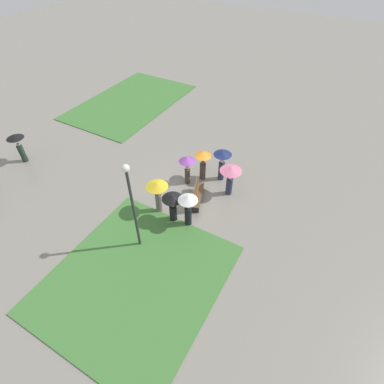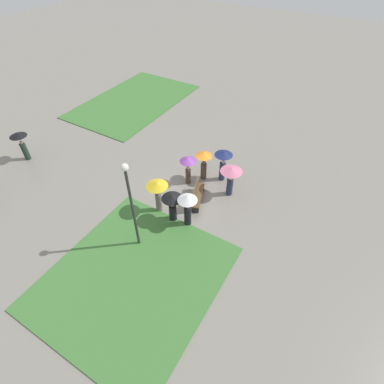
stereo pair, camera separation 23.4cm
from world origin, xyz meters
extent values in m
plane|color=gray|center=(0.00, 0.00, 0.00)|extent=(90.00, 90.00, 0.00)
cube|color=#427A38|center=(-6.16, -0.82, 0.03)|extent=(7.57, 6.90, 0.06)
cube|color=#427A38|center=(6.95, 9.69, 0.03)|extent=(10.55, 6.62, 0.06)
cube|color=brown|center=(-0.63, -0.84, 0.42)|extent=(1.98, 1.06, 0.05)
cube|color=brown|center=(-0.69, -0.68, 0.68)|extent=(1.86, 0.71, 0.45)
cube|color=#232326|center=(-1.46, -1.14, 0.20)|extent=(0.20, 0.38, 0.40)
cube|color=#232326|center=(0.19, -0.55, 0.20)|extent=(0.20, 0.38, 0.40)
cylinder|color=#2D2D30|center=(-4.58, 0.12, 2.23)|extent=(0.12, 0.12, 4.46)
sphere|color=white|center=(-4.58, 0.12, 4.62)|extent=(0.32, 0.32, 0.32)
cylinder|color=#282D47|center=(1.69, -1.13, 0.60)|extent=(0.49, 0.49, 1.19)
sphere|color=beige|center=(1.69, -1.13, 1.29)|extent=(0.20, 0.20, 0.20)
cylinder|color=#4C4C4F|center=(1.69, -1.13, 1.57)|extent=(0.02, 0.02, 0.35)
cone|color=navy|center=(1.69, -1.13, 1.86)|extent=(1.03, 1.03, 0.23)
cylinder|color=#47382D|center=(1.22, -0.15, 0.53)|extent=(0.38, 0.38, 1.06)
sphere|color=brown|center=(1.22, -0.15, 1.16)|extent=(0.20, 0.20, 0.20)
cylinder|color=#4C4C4F|center=(1.22, -0.15, 1.44)|extent=(0.02, 0.02, 0.35)
cone|color=orange|center=(1.22, -0.15, 1.75)|extent=(0.95, 0.95, 0.27)
cylinder|color=#47382D|center=(0.39, 0.41, 0.50)|extent=(0.34, 0.34, 1.00)
sphere|color=tan|center=(0.39, 0.41, 1.11)|extent=(0.21, 0.21, 0.21)
cylinder|color=#4C4C4F|center=(0.39, 0.41, 1.39)|extent=(0.02, 0.02, 0.35)
cone|color=#703389|center=(0.39, 0.41, 1.70)|extent=(0.93, 0.93, 0.28)
cylinder|color=slate|center=(-2.28, 0.56, 0.58)|extent=(0.38, 0.38, 1.16)
sphere|color=tan|center=(-2.28, 0.56, 1.26)|extent=(0.21, 0.21, 0.21)
cylinder|color=#4C4C4F|center=(-2.28, 0.56, 1.54)|extent=(0.02, 0.02, 0.35)
cone|color=gold|center=(-2.28, 0.56, 1.81)|extent=(1.12, 1.12, 0.20)
cylinder|color=black|center=(-2.34, -1.23, 0.57)|extent=(0.47, 0.47, 1.13)
sphere|color=brown|center=(-2.34, -1.23, 1.23)|extent=(0.20, 0.20, 0.20)
cylinder|color=#4C4C4F|center=(-2.34, -1.23, 1.51)|extent=(0.02, 0.02, 0.35)
cone|color=white|center=(-2.34, -1.23, 1.82)|extent=(0.97, 0.97, 0.26)
cylinder|color=#282D47|center=(0.75, -2.06, 0.52)|extent=(0.50, 0.50, 1.04)
sphere|color=beige|center=(0.75, -2.06, 1.15)|extent=(0.23, 0.23, 0.23)
cylinder|color=#4C4C4F|center=(0.75, -2.06, 1.44)|extent=(0.02, 0.02, 0.35)
cone|color=pink|center=(0.75, -2.06, 1.74)|extent=(1.19, 1.19, 0.24)
cylinder|color=black|center=(-2.46, -0.43, 0.48)|extent=(0.42, 0.42, 0.95)
sphere|color=#997051|center=(-2.46, -0.43, 1.05)|extent=(0.20, 0.20, 0.20)
cylinder|color=#4C4C4F|center=(-2.46, -0.43, 1.33)|extent=(0.02, 0.02, 0.35)
cone|color=black|center=(-2.46, -0.43, 1.61)|extent=(1.04, 1.04, 0.22)
cylinder|color=#1E3328|center=(-2.87, 10.46, 0.57)|extent=(0.42, 0.42, 1.14)
sphere|color=tan|center=(-2.87, 10.46, 1.24)|extent=(0.20, 0.20, 0.20)
cylinder|color=#4C4C4F|center=(-2.87, 10.46, 1.52)|extent=(0.02, 0.02, 0.35)
cone|color=black|center=(-2.87, 10.46, 1.80)|extent=(1.01, 1.01, 0.22)
camera|label=1|loc=(-10.97, -6.34, 11.56)|focal=28.00mm
camera|label=2|loc=(-10.86, -6.54, 11.56)|focal=28.00mm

